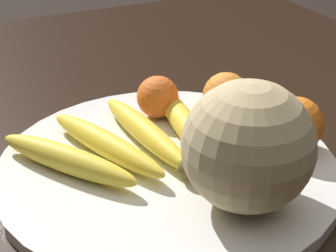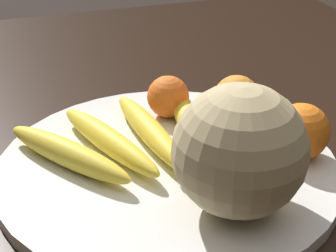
{
  "view_description": "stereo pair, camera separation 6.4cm",
  "coord_description": "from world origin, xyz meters",
  "px_view_note": "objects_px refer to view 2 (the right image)",
  "views": [
    {
      "loc": [
        -0.51,
        0.28,
        1.09
      ],
      "look_at": [
        -0.0,
        0.04,
        0.78
      ],
      "focal_mm": 60.0,
      "sensor_mm": 36.0,
      "label": 1
    },
    {
      "loc": [
        -0.54,
        0.22,
        1.09
      ],
      "look_at": [
        -0.0,
        0.04,
        0.78
      ],
      "focal_mm": 60.0,
      "sensor_mm": 36.0,
      "label": 2
    }
  ],
  "objects_px": {
    "melon": "(244,150)",
    "orange_front_right": "(249,128)",
    "banana_bunch": "(150,133)",
    "fruit_bowl": "(168,168)",
    "orange_back_left": "(301,131)",
    "produce_tag": "(215,160)",
    "orange_mid_center": "(171,96)",
    "orange_front_left": "(237,99)",
    "kitchen_table": "(196,224)"
  },
  "relations": [
    {
      "from": "melon",
      "to": "orange_front_right",
      "type": "xyz_separation_m",
      "value": [
        0.1,
        -0.06,
        -0.04
      ]
    },
    {
      "from": "banana_bunch",
      "to": "fruit_bowl",
      "type": "bearing_deg",
      "value": -177.88
    },
    {
      "from": "melon",
      "to": "fruit_bowl",
      "type": "bearing_deg",
      "value": 22.76
    },
    {
      "from": "orange_back_left",
      "to": "fruit_bowl",
      "type": "bearing_deg",
      "value": 77.3
    },
    {
      "from": "fruit_bowl",
      "to": "orange_back_left",
      "type": "bearing_deg",
      "value": -102.7
    },
    {
      "from": "produce_tag",
      "to": "fruit_bowl",
      "type": "bearing_deg",
      "value": 61.37
    },
    {
      "from": "fruit_bowl",
      "to": "orange_back_left",
      "type": "relative_size",
      "value": 5.98
    },
    {
      "from": "fruit_bowl",
      "to": "orange_mid_center",
      "type": "distance_m",
      "value": 0.13
    },
    {
      "from": "melon",
      "to": "orange_front_left",
      "type": "distance_m",
      "value": 0.2
    },
    {
      "from": "fruit_bowl",
      "to": "orange_back_left",
      "type": "distance_m",
      "value": 0.16
    },
    {
      "from": "kitchen_table",
      "to": "orange_front_right",
      "type": "bearing_deg",
      "value": -92.1
    },
    {
      "from": "orange_mid_center",
      "to": "orange_back_left",
      "type": "distance_m",
      "value": 0.19
    },
    {
      "from": "fruit_bowl",
      "to": "produce_tag",
      "type": "bearing_deg",
      "value": -104.43
    },
    {
      "from": "melon",
      "to": "produce_tag",
      "type": "relative_size",
      "value": 1.61
    },
    {
      "from": "kitchen_table",
      "to": "fruit_bowl",
      "type": "height_order",
      "value": "fruit_bowl"
    },
    {
      "from": "kitchen_table",
      "to": "orange_mid_center",
      "type": "relative_size",
      "value": 23.84
    },
    {
      "from": "kitchen_table",
      "to": "orange_back_left",
      "type": "bearing_deg",
      "value": -107.88
    },
    {
      "from": "kitchen_table",
      "to": "orange_back_left",
      "type": "xyz_separation_m",
      "value": [
        -0.04,
        -0.11,
        0.14
      ]
    },
    {
      "from": "produce_tag",
      "to": "banana_bunch",
      "type": "bearing_deg",
      "value": 30.01
    },
    {
      "from": "produce_tag",
      "to": "melon",
      "type": "bearing_deg",
      "value": 159.56
    },
    {
      "from": "banana_bunch",
      "to": "orange_front_right",
      "type": "height_order",
      "value": "orange_front_right"
    },
    {
      "from": "kitchen_table",
      "to": "banana_bunch",
      "type": "xyz_separation_m",
      "value": [
        0.05,
        0.05,
        0.12
      ]
    },
    {
      "from": "kitchen_table",
      "to": "banana_bunch",
      "type": "distance_m",
      "value": 0.14
    },
    {
      "from": "kitchen_table",
      "to": "melon",
      "type": "xyz_separation_m",
      "value": [
        -0.11,
        -0.0,
        0.17
      ]
    },
    {
      "from": "fruit_bowl",
      "to": "orange_mid_center",
      "type": "xyz_separation_m",
      "value": [
        0.12,
        -0.04,
        0.04
      ]
    },
    {
      "from": "orange_front_left",
      "to": "orange_back_left",
      "type": "bearing_deg",
      "value": -163.95
    },
    {
      "from": "banana_bunch",
      "to": "orange_mid_center",
      "type": "xyz_separation_m",
      "value": [
        0.07,
        -0.05,
        0.01
      ]
    },
    {
      "from": "orange_front_left",
      "to": "kitchen_table",
      "type": "bearing_deg",
      "value": 131.97
    },
    {
      "from": "melon",
      "to": "orange_mid_center",
      "type": "xyz_separation_m",
      "value": [
        0.22,
        -0.0,
        -0.04
      ]
    },
    {
      "from": "kitchen_table",
      "to": "orange_front_right",
      "type": "xyz_separation_m",
      "value": [
        -0.0,
        -0.06,
        0.13
      ]
    },
    {
      "from": "orange_front_right",
      "to": "produce_tag",
      "type": "height_order",
      "value": "orange_front_right"
    },
    {
      "from": "fruit_bowl",
      "to": "orange_front_right",
      "type": "distance_m",
      "value": 0.11
    },
    {
      "from": "orange_front_right",
      "to": "kitchen_table",
      "type": "bearing_deg",
      "value": 87.9
    },
    {
      "from": "banana_bunch",
      "to": "produce_tag",
      "type": "height_order",
      "value": "banana_bunch"
    },
    {
      "from": "orange_front_right",
      "to": "orange_front_left",
      "type": "bearing_deg",
      "value": -13.4
    },
    {
      "from": "kitchen_table",
      "to": "orange_mid_center",
      "type": "bearing_deg",
      "value": -2.35
    },
    {
      "from": "banana_bunch",
      "to": "melon",
      "type": "bearing_deg",
      "value": -167.59
    },
    {
      "from": "kitchen_table",
      "to": "orange_front_left",
      "type": "height_order",
      "value": "orange_front_left"
    },
    {
      "from": "melon",
      "to": "banana_bunch",
      "type": "height_order",
      "value": "melon"
    },
    {
      "from": "orange_front_right",
      "to": "orange_mid_center",
      "type": "bearing_deg",
      "value": 26.95
    },
    {
      "from": "banana_bunch",
      "to": "orange_back_left",
      "type": "xyz_separation_m",
      "value": [
        -0.08,
        -0.16,
        0.02
      ]
    },
    {
      "from": "orange_front_left",
      "to": "produce_tag",
      "type": "distance_m",
      "value": 0.12
    },
    {
      "from": "banana_bunch",
      "to": "produce_tag",
      "type": "bearing_deg",
      "value": -141.72
    },
    {
      "from": "orange_back_left",
      "to": "orange_front_right",
      "type": "bearing_deg",
      "value": 55.46
    },
    {
      "from": "kitchen_table",
      "to": "orange_front_left",
      "type": "distance_m",
      "value": 0.17
    },
    {
      "from": "kitchen_table",
      "to": "fruit_bowl",
      "type": "xyz_separation_m",
      "value": [
        -0.0,
        0.04,
        0.09
      ]
    },
    {
      "from": "melon",
      "to": "produce_tag",
      "type": "bearing_deg",
      "value": -6.24
    },
    {
      "from": "orange_front_right",
      "to": "orange_back_left",
      "type": "xyz_separation_m",
      "value": [
        -0.03,
        -0.05,
        0.0
      ]
    },
    {
      "from": "fruit_bowl",
      "to": "melon",
      "type": "bearing_deg",
      "value": -157.24
    },
    {
      "from": "melon",
      "to": "produce_tag",
      "type": "distance_m",
      "value": 0.11
    }
  ]
}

